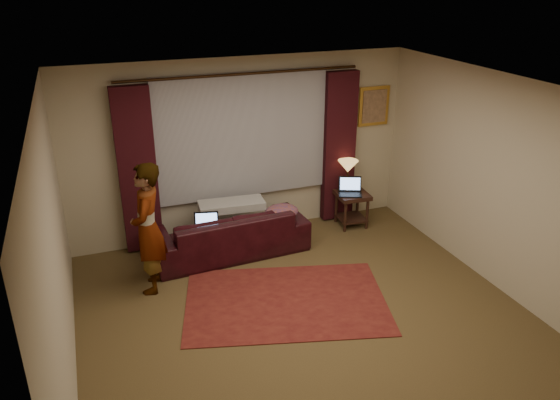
% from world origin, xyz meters
% --- Properties ---
extents(floor, '(5.00, 5.00, 0.01)m').
position_xyz_m(floor, '(0.00, 0.00, -0.01)').
color(floor, brown).
rests_on(floor, ground).
extents(ceiling, '(5.00, 5.00, 0.02)m').
position_xyz_m(ceiling, '(0.00, 0.00, 2.60)').
color(ceiling, silver).
rests_on(ceiling, ground).
extents(wall_back, '(5.00, 0.02, 2.60)m').
position_xyz_m(wall_back, '(0.00, 2.50, 1.30)').
color(wall_back, '#BEB294').
rests_on(wall_back, ground).
extents(wall_front, '(5.00, 0.02, 2.60)m').
position_xyz_m(wall_front, '(0.00, -2.50, 1.30)').
color(wall_front, '#BEB294').
rests_on(wall_front, ground).
extents(wall_left, '(0.02, 5.00, 2.60)m').
position_xyz_m(wall_left, '(-2.50, 0.00, 1.30)').
color(wall_left, '#BEB294').
rests_on(wall_left, ground).
extents(wall_right, '(0.02, 5.00, 2.60)m').
position_xyz_m(wall_right, '(2.50, 0.00, 1.30)').
color(wall_right, '#BEB294').
rests_on(wall_right, ground).
extents(sheer_curtain, '(2.50, 0.05, 1.80)m').
position_xyz_m(sheer_curtain, '(0.00, 2.44, 1.50)').
color(sheer_curtain, '#95959C').
rests_on(sheer_curtain, wall_back).
extents(drape_left, '(0.50, 0.14, 2.30)m').
position_xyz_m(drape_left, '(-1.50, 2.39, 1.18)').
color(drape_left, black).
rests_on(drape_left, floor).
extents(drape_right, '(0.50, 0.14, 2.30)m').
position_xyz_m(drape_right, '(1.50, 2.39, 1.18)').
color(drape_right, black).
rests_on(drape_right, floor).
extents(curtain_rod, '(0.04, 0.04, 3.40)m').
position_xyz_m(curtain_rod, '(0.00, 2.39, 2.38)').
color(curtain_rod, black).
rests_on(curtain_rod, wall_back).
extents(picture_frame, '(0.50, 0.04, 0.60)m').
position_xyz_m(picture_frame, '(2.10, 2.47, 1.75)').
color(picture_frame, gold).
rests_on(picture_frame, wall_back).
extents(sofa, '(2.20, 1.05, 0.87)m').
position_xyz_m(sofa, '(-0.40, 1.88, 0.43)').
color(sofa, black).
rests_on(sofa, floor).
extents(throw_blanket, '(0.94, 0.44, 0.11)m').
position_xyz_m(throw_blanket, '(-0.31, 2.05, 0.88)').
color(throw_blanket, '#9E9D98').
rests_on(throw_blanket, sofa).
extents(clothing_pile, '(0.55, 0.46, 0.21)m').
position_xyz_m(clothing_pile, '(0.34, 1.79, 0.54)').
color(clothing_pile, brown).
rests_on(clothing_pile, sofa).
extents(laptop_sofa, '(0.40, 0.42, 0.24)m').
position_xyz_m(laptop_sofa, '(-0.74, 1.75, 0.55)').
color(laptop_sofa, black).
rests_on(laptop_sofa, sofa).
extents(area_rug, '(2.72, 2.16, 0.01)m').
position_xyz_m(area_rug, '(-0.10, 0.46, 0.01)').
color(area_rug, maroon).
rests_on(area_rug, floor).
extents(end_table, '(0.50, 0.50, 0.54)m').
position_xyz_m(end_table, '(1.60, 2.07, 0.27)').
color(end_table, black).
rests_on(end_table, floor).
extents(tiffany_lamp, '(0.31, 0.31, 0.49)m').
position_xyz_m(tiffany_lamp, '(1.56, 2.18, 0.78)').
color(tiffany_lamp, olive).
rests_on(tiffany_lamp, end_table).
extents(laptop_table, '(0.46, 0.48, 0.25)m').
position_xyz_m(laptop_table, '(1.54, 2.03, 0.66)').
color(laptop_table, black).
rests_on(laptop_table, end_table).
extents(person, '(0.60, 0.60, 1.65)m').
position_xyz_m(person, '(-1.54, 1.33, 0.82)').
color(person, '#9E9D98').
rests_on(person, floor).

